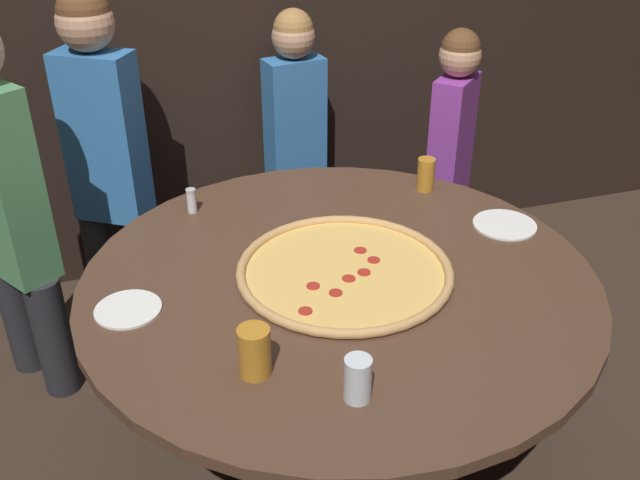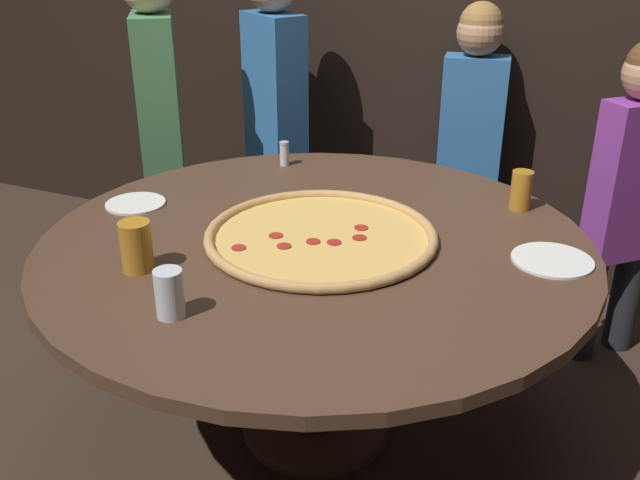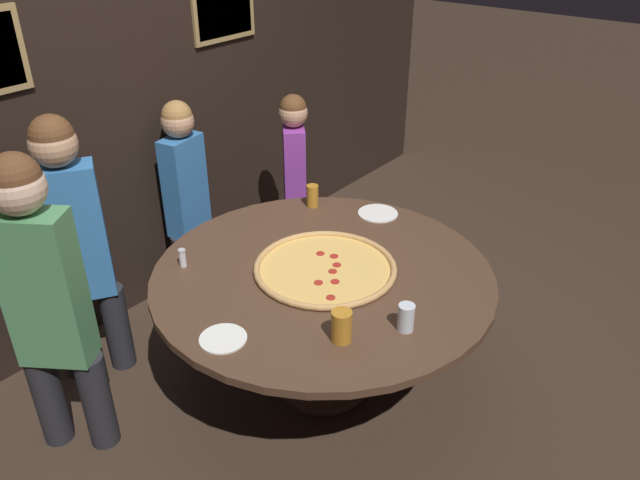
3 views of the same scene
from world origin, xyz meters
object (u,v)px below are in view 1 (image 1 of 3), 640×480
object	(u,v)px
giant_pizza	(345,271)
diner_centre_back	(105,145)
drink_cup_centre_back	(426,174)
drink_cup_beside_pizza	(358,379)
condiment_shaker	(192,200)
white_plate_far_back	(505,225)
white_plate_beside_cup	(128,309)
diner_far_right	(295,130)
diner_side_left	(3,192)
dining_table	(339,303)
drink_cup_far_right	(254,352)
diner_far_left	(451,146)

from	to	relation	value
giant_pizza	diner_centre_back	world-z (taller)	diner_centre_back
giant_pizza	drink_cup_centre_back	bearing A→B (deg)	43.88
drink_cup_beside_pizza	condiment_shaker	size ratio (longest dim) A/B	1.31
drink_cup_beside_pizza	white_plate_far_back	bearing A→B (deg)	39.69
drink_cup_beside_pizza	white_plate_far_back	xyz separation A→B (m)	(0.84, 0.70, -0.06)
white_plate_beside_cup	diner_far_right	bearing A→B (deg)	54.57
diner_side_left	diner_far_right	size ratio (longest dim) A/B	1.16
condiment_shaker	diner_side_left	xyz separation A→B (m)	(-0.67, 0.11, 0.08)
diner_side_left	diner_far_right	world-z (taller)	diner_side_left
drink_cup_centre_back	diner_centre_back	size ratio (longest dim) A/B	0.09
white_plate_beside_cup	diner_far_right	xyz separation A→B (m)	(0.89, 1.25, 0.01)
white_plate_beside_cup	diner_centre_back	size ratio (longest dim) A/B	0.14
drink_cup_beside_pizza	diner_centre_back	world-z (taller)	diner_centre_back
dining_table	white_plate_beside_cup	world-z (taller)	white_plate_beside_cup
drink_cup_far_right	diner_centre_back	bearing A→B (deg)	101.73
drink_cup_beside_pizza	drink_cup_centre_back	world-z (taller)	drink_cup_centre_back
diner_far_left	diner_centre_back	world-z (taller)	diner_centre_back
dining_table	condiment_shaker	world-z (taller)	condiment_shaker
white_plate_beside_cup	drink_cup_beside_pizza	bearing A→B (deg)	-46.84
diner_side_left	condiment_shaker	bearing A→B (deg)	-133.32
condiment_shaker	diner_far_right	xyz separation A→B (m)	(0.60, 0.67, -0.04)
drink_cup_beside_pizza	diner_far_right	size ratio (longest dim) A/B	0.10
condiment_shaker	drink_cup_centre_back	bearing A→B (deg)	-5.58
drink_cup_beside_pizza	dining_table	bearing A→B (deg)	75.72
dining_table	drink_cup_far_right	bearing A→B (deg)	-133.75
drink_cup_far_right	white_plate_beside_cup	xyz separation A→B (m)	(-0.31, 0.40, -0.07)
drink_cup_beside_pizza	condiment_shaker	world-z (taller)	drink_cup_beside_pizza
dining_table	giant_pizza	xyz separation A→B (m)	(0.02, -0.00, 0.13)
white_plate_far_back	diner_far_right	size ratio (longest dim) A/B	0.18
giant_pizza	drink_cup_far_right	xyz separation A→B (m)	(-0.40, -0.39, 0.06)
dining_table	diner_far_right	distance (m)	1.28
drink_cup_beside_pizza	diner_far_right	world-z (taller)	diner_far_right
diner_side_left	diner_centre_back	size ratio (longest dim) A/B	1.02
white_plate_far_back	diner_far_left	xyz separation A→B (m)	(0.18, 0.80, -0.02)
giant_pizza	diner_side_left	bearing A→B (deg)	146.79
diner_centre_back	white_plate_beside_cup	bearing A→B (deg)	122.05
drink_cup_centre_back	diner_centre_back	xyz separation A→B (m)	(-1.22, 0.58, 0.05)
white_plate_far_back	giant_pizza	bearing A→B (deg)	-168.91
giant_pizza	drink_cup_far_right	bearing A→B (deg)	-135.39
giant_pizza	white_plate_beside_cup	distance (m)	0.71
drink_cup_centre_back	condiment_shaker	distance (m)	0.94
drink_cup_far_right	condiment_shaker	bearing A→B (deg)	91.18
dining_table	diner_centre_back	distance (m)	1.30
dining_table	drink_cup_centre_back	bearing A→B (deg)	42.68
giant_pizza	white_plate_far_back	world-z (taller)	giant_pizza
drink_cup_centre_back	drink_cup_beside_pizza	bearing A→B (deg)	-122.72
drink_cup_centre_back	diner_side_left	world-z (taller)	diner_side_left
white_plate_far_back	diner_far_left	bearing A→B (deg)	77.28
dining_table	condiment_shaker	xyz separation A→B (m)	(-0.40, 0.59, 0.17)
giant_pizza	drink_cup_far_right	distance (m)	0.56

